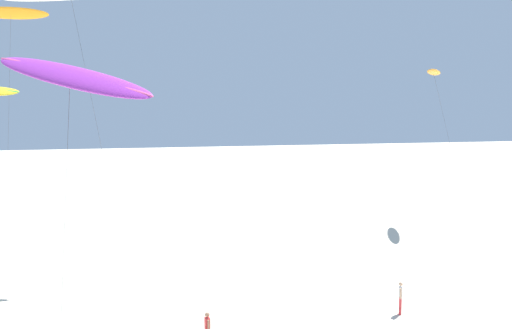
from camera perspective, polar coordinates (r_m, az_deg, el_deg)
flying_kite_0 at (r=55.79m, az=-22.61°, el=13.35°), size 6.46×6.29×19.07m
flying_kite_3 at (r=23.51m, az=-17.54°, el=8.13°), size 6.54×7.67×12.94m
flying_kite_6 at (r=55.22m, az=16.78°, el=8.53°), size 3.67×11.83×13.96m
person_foreground_walker at (r=26.50m, az=-4.72°, el=-15.60°), size 0.22×0.51×1.70m
person_near_right at (r=31.49m, az=13.78°, el=-12.28°), size 0.31×0.47×1.68m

